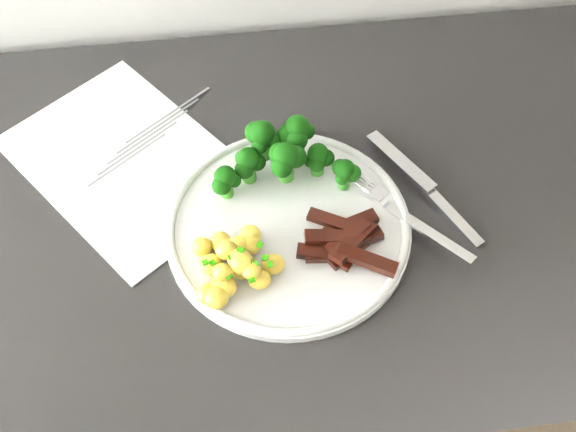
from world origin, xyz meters
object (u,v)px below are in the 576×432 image
(broccoli, at_px, (282,153))
(fork, at_px, (410,218))
(beef_strips, at_px, (348,243))
(potatoes, at_px, (234,265))
(recipe_paper, at_px, (127,161))
(counter, at_px, (283,359))
(plate, at_px, (288,226))
(knife, at_px, (437,201))

(broccoli, relative_size, fork, 1.14)
(fork, bearing_deg, beef_strips, -161.77)
(potatoes, bearing_deg, fork, 11.39)
(recipe_paper, height_order, broccoli, broccoli)
(counter, xyz_separation_m, plate, (0.00, -0.04, 0.47))
(counter, distance_m, beef_strips, 0.49)
(recipe_paper, bearing_deg, plate, -34.07)
(broccoli, bearing_deg, fork, -32.92)
(recipe_paper, bearing_deg, counter, -26.59)
(counter, xyz_separation_m, beef_strips, (0.07, -0.07, 0.48))
(beef_strips, bearing_deg, potatoes, -172.89)
(broccoli, relative_size, potatoes, 1.73)
(beef_strips, bearing_deg, plate, 148.84)
(beef_strips, bearing_deg, fork, 18.23)
(recipe_paper, relative_size, potatoes, 3.57)
(broccoli, relative_size, beef_strips, 1.60)
(plate, xyz_separation_m, broccoli, (0.00, 0.08, 0.04))
(potatoes, bearing_deg, beef_strips, 7.11)
(broccoli, xyz_separation_m, potatoes, (-0.07, -0.13, -0.02))
(broccoli, relative_size, knife, 0.96)
(plate, xyz_separation_m, beef_strips, (0.06, -0.04, 0.01))
(counter, bearing_deg, plate, -84.00)
(broccoli, height_order, fork, broccoli)
(recipe_paper, xyz_separation_m, broccoli, (0.19, -0.05, 0.05))
(beef_strips, relative_size, fork, 0.71)
(potatoes, distance_m, knife, 0.26)
(plate, distance_m, potatoes, 0.09)
(broccoli, xyz_separation_m, fork, (0.14, -0.09, -0.03))
(recipe_paper, relative_size, broccoli, 2.07)
(potatoes, xyz_separation_m, knife, (0.25, 0.07, -0.02))
(plate, xyz_separation_m, fork, (0.14, -0.01, 0.01))
(counter, height_order, broccoli, broccoli)
(recipe_paper, distance_m, fork, 0.36)
(potatoes, bearing_deg, plate, 39.13)
(recipe_paper, distance_m, knife, 0.39)
(potatoes, distance_m, beef_strips, 0.13)
(plate, distance_m, broccoli, 0.09)
(counter, bearing_deg, fork, -18.12)
(broccoli, distance_m, beef_strips, 0.13)
(plate, relative_size, knife, 1.56)
(counter, height_order, potatoes, potatoes)
(broccoli, distance_m, potatoes, 0.15)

